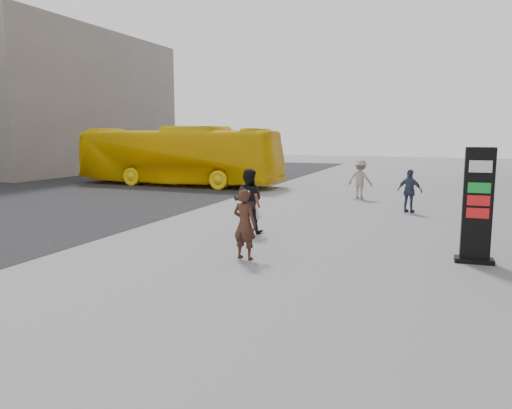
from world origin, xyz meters
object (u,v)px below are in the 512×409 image
(info_pylon, at_px, (477,206))
(pedestrian_c, at_px, (410,191))
(pedestrian_b, at_px, (360,179))
(pedestrian_a, at_px, (248,201))
(bus, at_px, (178,156))
(woman, at_px, (245,223))

(info_pylon, relative_size, pedestrian_c, 1.64)
(info_pylon, distance_m, pedestrian_b, 10.61)
(pedestrian_c, bearing_deg, pedestrian_a, 71.68)
(bus, height_order, pedestrian_a, bus)
(info_pylon, relative_size, bus, 0.22)
(pedestrian_b, bearing_deg, bus, 0.81)
(pedestrian_c, bearing_deg, bus, -4.63)
(bus, distance_m, pedestrian_c, 13.47)
(bus, relative_size, pedestrian_c, 7.34)
(info_pylon, xyz_separation_m, pedestrian_b, (-4.06, 9.79, -0.42))
(bus, distance_m, pedestrian_a, 13.55)
(pedestrian_a, height_order, pedestrian_c, pedestrian_a)
(woman, xyz_separation_m, bus, (-9.32, 13.50, 0.76))
(bus, xyz_separation_m, pedestrian_a, (8.28, -10.71, -0.66))
(woman, distance_m, pedestrian_c, 8.69)
(pedestrian_b, xyz_separation_m, pedestrian_c, (2.24, -3.14, -0.07))
(info_pylon, height_order, pedestrian_b, info_pylon)
(bus, relative_size, pedestrian_a, 6.20)
(bus, relative_size, pedestrian_b, 6.69)
(pedestrian_a, distance_m, pedestrian_b, 8.69)
(info_pylon, distance_m, pedestrian_a, 6.03)
(bus, bearing_deg, pedestrian_a, -141.12)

